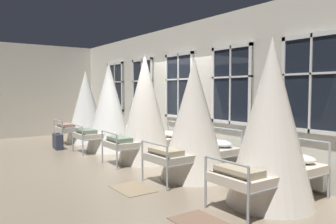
{
  "coord_description": "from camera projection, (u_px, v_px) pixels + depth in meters",
  "views": [
    {
      "loc": [
        6.81,
        -4.18,
        1.72
      ],
      "look_at": [
        1.03,
        -0.1,
        1.25
      ],
      "focal_mm": 35.47,
      "sensor_mm": 36.0,
      "label": 1
    }
  ],
  "objects": [
    {
      "name": "window_bank",
      "position": [
        178.0,
        116.0,
        8.55
      ],
      "size": [
        8.45,
        0.1,
        2.59
      ],
      "color": "black",
      "rests_on": "ground"
    },
    {
      "name": "suitcase_dark",
      "position": [
        58.0,
        141.0,
        9.66
      ],
      "size": [
        0.57,
        0.26,
        0.47
      ],
      "rotation": [
        0.0,
        0.0,
        -0.08
      ],
      "color": "#2D3342",
      "rests_on": "ground"
    },
    {
      "name": "cot_second",
      "position": [
        109.0,
        108.0,
        9.39
      ],
      "size": [
        1.32,
        1.91,
        2.51
      ],
      "rotation": [
        0.0,
        0.0,
        1.55
      ],
      "color": "#9EA3A8",
      "rests_on": "ground"
    },
    {
      "name": "cot_first",
      "position": [
        86.0,
        107.0,
        10.93
      ],
      "size": [
        1.32,
        1.91,
        2.37
      ],
      "rotation": [
        0.0,
        0.0,
        1.58
      ],
      "color": "#9EA3A8",
      "rests_on": "ground"
    },
    {
      "name": "back_wall_with_windows",
      "position": [
        182.0,
        91.0,
        8.58
      ],
      "size": [
        12.0,
        0.1,
        3.37
      ],
      "primitive_type": "cube",
      "color": "beige",
      "rests_on": "ground"
    },
    {
      "name": "end_wall_left",
      "position": [
        4.0,
        91.0,
        11.6
      ],
      "size": [
        0.1,
        7.4,
        3.37
      ],
      "primitive_type": "cube",
      "color": "beige",
      "rests_on": "ground"
    },
    {
      "name": "cot_fifth",
      "position": [
        271.0,
        124.0,
        4.96
      ],
      "size": [
        1.32,
        1.9,
        2.51
      ],
      "rotation": [
        0.0,
        0.0,
        1.57
      ],
      "color": "#9EA3A8",
      "rests_on": "ground"
    },
    {
      "name": "rug_fourth",
      "position": [
        133.0,
        189.0,
        5.76
      ],
      "size": [
        0.8,
        0.56,
        0.01
      ],
      "primitive_type": "cube",
      "rotation": [
        0.0,
        0.0,
        -0.0
      ],
      "color": "#8E7A5B",
      "rests_on": "ground"
    },
    {
      "name": "ground",
      "position": [
        147.0,
        161.0,
        8.08
      ],
      "size": [
        22.0,
        22.0,
        0.0
      ],
      "primitive_type": "plane",
      "color": "gray"
    },
    {
      "name": "cot_third",
      "position": [
        145.0,
        110.0,
        7.92
      ],
      "size": [
        1.32,
        1.92,
        2.57
      ],
      "rotation": [
        0.0,
        0.0,
        1.54
      ],
      "color": "#9EA3A8",
      "rests_on": "ground"
    },
    {
      "name": "rug_fifth",
      "position": [
        202.0,
        223.0,
        4.27
      ],
      "size": [
        0.8,
        0.57,
        0.01
      ],
      "primitive_type": "cube",
      "rotation": [
        0.0,
        0.0,
        -0.01
      ],
      "color": "brown",
      "rests_on": "ground"
    },
    {
      "name": "cot_fourth",
      "position": [
        194.0,
        120.0,
        6.44
      ],
      "size": [
        1.32,
        1.91,
        2.34
      ],
      "rotation": [
        0.0,
        0.0,
        1.58
      ],
      "color": "#9EA3A8",
      "rests_on": "ground"
    }
  ]
}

